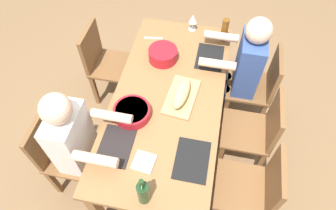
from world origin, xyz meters
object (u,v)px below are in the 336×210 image
(chair_near_left, at_px, (104,61))
(chair_far_right, at_px, (254,188))
(beer_bottle, at_px, (225,30))
(chair_near_right, at_px, (63,150))
(diner_far_left, at_px, (243,66))
(serving_bowl_pasta, at_px, (163,54))
(serving_bowl_fruit, at_px, (132,112))
(bread_loaf, at_px, (182,92))
(dining_table, at_px, (168,103))
(cutting_board, at_px, (181,97))
(chair_far_center, at_px, (256,130))
(diner_near_right, at_px, (78,141))
(chair_far_left, at_px, (258,85))
(wine_bottle, at_px, (143,192))
(wine_glass, at_px, (193,19))
(napkin_stack, at_px, (144,162))

(chair_near_left, bearing_deg, chair_far_right, 56.28)
(beer_bottle, bearing_deg, chair_far_right, 17.27)
(chair_near_right, bearing_deg, beer_bottle, 138.56)
(diner_far_left, relative_size, serving_bowl_pasta, 4.82)
(serving_bowl_fruit, xyz_separation_m, bread_loaf, (-0.24, 0.33, 0.02))
(dining_table, bearing_deg, bread_loaf, 97.38)
(diner_far_left, bearing_deg, bread_loaf, -43.50)
(diner_far_left, bearing_deg, cutting_board, -43.50)
(chair_near_right, distance_m, beer_bottle, 1.72)
(chair_far_right, distance_m, chair_near_left, 1.81)
(diner_far_left, height_order, beer_bottle, diner_far_left)
(chair_near_right, bearing_deg, dining_table, 123.72)
(chair_far_center, height_order, serving_bowl_fruit, chair_far_center)
(cutting_board, height_order, beer_bottle, beer_bottle)
(serving_bowl_fruit, height_order, beer_bottle, beer_bottle)
(chair_far_right, relative_size, chair_near_right, 1.00)
(diner_near_right, bearing_deg, diner_far_left, 131.44)
(chair_far_left, height_order, diner_far_left, diner_far_left)
(chair_far_center, height_order, diner_near_right, diner_near_right)
(serving_bowl_fruit, relative_size, beer_bottle, 1.26)
(bread_loaf, height_order, wine_bottle, wine_bottle)
(chair_far_center, distance_m, beer_bottle, 0.93)
(chair_near_left, distance_m, serving_bowl_fruit, 0.95)
(chair_near_right, distance_m, wine_bottle, 0.91)
(dining_table, distance_m, diner_far_left, 0.76)
(diner_far_left, distance_m, wine_bottle, 1.44)
(diner_far_left, bearing_deg, wine_bottle, -22.56)
(serving_bowl_pasta, bearing_deg, wine_glass, 156.87)
(wine_bottle, relative_size, wine_glass, 1.75)
(cutting_board, xyz_separation_m, beer_bottle, (-0.74, 0.26, 0.10))
(dining_table, height_order, napkin_stack, napkin_stack)
(chair_far_center, bearing_deg, cutting_board, -91.20)
(diner_near_right, distance_m, wine_bottle, 0.69)
(cutting_board, distance_m, beer_bottle, 0.79)
(diner_far_left, bearing_deg, serving_bowl_fruit, -47.52)
(chair_far_center, height_order, diner_far_left, diner_far_left)
(wine_bottle, bearing_deg, bread_loaf, 174.06)
(chair_near_left, xyz_separation_m, serving_bowl_pasta, (0.10, 0.62, 0.32))
(diner_far_left, bearing_deg, napkin_stack, -29.36)
(bread_loaf, bearing_deg, dining_table, -82.62)
(diner_far_left, distance_m, serving_bowl_fruit, 1.08)
(dining_table, relative_size, serving_bowl_pasta, 7.33)
(chair_far_center, distance_m, wine_bottle, 1.16)
(chair_far_right, relative_size, chair_far_left, 1.00)
(dining_table, bearing_deg, diner_far_left, 131.44)
(chair_far_center, height_order, chair_near_left, same)
(cutting_board, relative_size, wine_glass, 2.41)
(cutting_board, bearing_deg, chair_far_right, 51.46)
(serving_bowl_fruit, relative_size, wine_glass, 1.67)
(wine_glass, bearing_deg, serving_bowl_fruit, -15.13)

